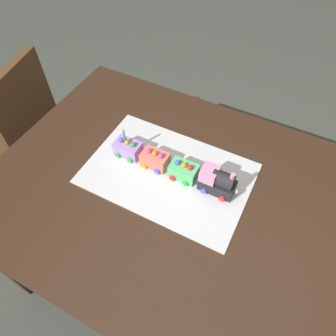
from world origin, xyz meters
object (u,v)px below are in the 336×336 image
object	(u,v)px
birthday_candle	(124,134)
chair	(17,128)
dining_table	(180,208)
cake_car_caboose_coral	(155,159)
cake_car_tanker_lavender	(128,148)
cake_car_gondola_mint_green	(184,171)
cake_locomotive	(217,181)

from	to	relation	value
birthday_candle	chair	bearing A→B (deg)	-4.40
dining_table	cake_car_caboose_coral	bearing A→B (deg)	-26.32
cake_car_caboose_coral	birthday_candle	distance (m)	0.15
dining_table	cake_car_tanker_lavender	distance (m)	0.30
dining_table	cake_car_tanker_lavender	bearing A→B (deg)	-15.12
cake_car_gondola_mint_green	birthday_candle	bearing A→B (deg)	0.00
chair	cake_car_gondola_mint_green	world-z (taller)	chair
cake_locomotive	dining_table	bearing A→B (deg)	33.78
cake_locomotive	cake_car_tanker_lavender	world-z (taller)	cake_locomotive
cake_locomotive	cake_car_tanker_lavender	size ratio (longest dim) A/B	1.40
chair	birthday_candle	world-z (taller)	birthday_candle
chair	cake_car_tanker_lavender	bearing A→B (deg)	74.75
dining_table	cake_car_tanker_lavender	size ratio (longest dim) A/B	14.00
chair	cake_car_gondola_mint_green	xyz separation A→B (m)	(-1.01, 0.06, 0.30)
cake_locomotive	cake_car_tanker_lavender	xyz separation A→B (m)	(0.36, 0.00, -0.02)
dining_table	birthday_candle	xyz separation A→B (m)	(0.27, -0.07, 0.21)
cake_car_caboose_coral	birthday_candle	world-z (taller)	birthday_candle
cake_locomotive	cake_car_gondola_mint_green	size ratio (longest dim) A/B	1.40
dining_table	cake_car_caboose_coral	size ratio (longest dim) A/B	14.00
cake_locomotive	cake_car_caboose_coral	xyz separation A→B (m)	(0.25, 0.00, -0.02)
dining_table	chair	distance (m)	1.05
cake_car_caboose_coral	dining_table	bearing A→B (deg)	153.68
chair	cake_car_caboose_coral	size ratio (longest dim) A/B	8.60
cake_car_caboose_coral	cake_car_tanker_lavender	size ratio (longest dim) A/B	1.00
cake_locomotive	cake_car_caboose_coral	distance (m)	0.25
cake_car_tanker_lavender	cake_locomotive	bearing A→B (deg)	180.00
cake_car_caboose_coral	cake_car_tanker_lavender	world-z (taller)	same
cake_car_tanker_lavender	birthday_candle	distance (m)	0.07
dining_table	birthday_candle	world-z (taller)	birthday_candle
cake_car_caboose_coral	cake_car_tanker_lavender	distance (m)	0.12
cake_car_gondola_mint_green	birthday_candle	world-z (taller)	birthday_candle
chair	cake_car_caboose_coral	bearing A→B (deg)	75.33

